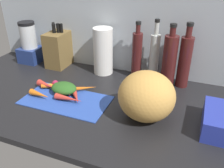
{
  "coord_description": "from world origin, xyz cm",
  "views": [
    {
      "loc": [
        46.94,
        -93.45,
        64.25
      ],
      "look_at": [
        12.46,
        -5.2,
        13.06
      ],
      "focal_mm": 38.66,
      "sensor_mm": 36.0,
      "label": 1
    }
  ],
  "objects": [
    {
      "name": "paper_towel_roll",
      "position": [
        -6.78,
        29.5,
        13.8
      ],
      "size": [
        11.37,
        11.37,
        27.6
      ],
      "primitive_type": "cylinder",
      "color": "white",
      "rests_on": "ground_plane"
    },
    {
      "name": "carrot_1",
      "position": [
        -23.55,
        0.08,
        1.94
      ],
      "size": [
        12.33,
        6.02,
        2.28
      ],
      "primitive_type": "cone",
      "rotation": [
        0.0,
        1.57,
        0.32
      ],
      "color": "orange",
      "rests_on": "cutting_board"
    },
    {
      "name": "cutting_board",
      "position": [
        -11.44,
        -7.09,
        0.4
      ],
      "size": [
        42.94,
        23.45,
        0.8
      ],
      "primitive_type": "cube",
      "color": "#2D51B7",
      "rests_on": "ground_plane"
    },
    {
      "name": "carrot_4",
      "position": [
        -6.42,
        -5.57,
        2.14
      ],
      "size": [
        8.51,
        9.7,
        2.68
      ],
      "primitive_type": "cone",
      "rotation": [
        0.0,
        1.57,
        -0.9
      ],
      "color": "red",
      "rests_on": "cutting_board"
    },
    {
      "name": "winter_squash",
      "position": [
        28.71,
        -6.47,
        11.01
      ],
      "size": [
        24.61,
        23.35,
        22.02
      ],
      "primitive_type": "ellipsoid",
      "color": "gold",
      "rests_on": "ground_plane"
    },
    {
      "name": "blender_appliance",
      "position": [
        -58.66,
        27.89,
        11.54
      ],
      "size": [
        13.4,
        13.4,
        26.79
      ],
      "color": "navy",
      "rests_on": "ground_plane"
    },
    {
      "name": "bottle_2",
      "position": [
        32.34,
        26.9,
        14.78
      ],
      "size": [
        7.39,
        7.39,
        34.3
      ],
      "color": "#471919",
      "rests_on": "ground_plane"
    },
    {
      "name": "carrot_7",
      "position": [
        -16.43,
        -1.76,
        2.51
      ],
      "size": [
        16.69,
        11.83,
        3.42
      ],
      "primitive_type": "cone",
      "rotation": [
        0.0,
        1.57,
        -0.54
      ],
      "color": "#B2264C",
      "rests_on": "cutting_board"
    },
    {
      "name": "carrot_0",
      "position": [
        -8.88,
        -8.35,
        2.35
      ],
      "size": [
        14.62,
        3.36,
        3.1
      ],
      "primitive_type": "cone",
      "rotation": [
        0.0,
        1.57,
        0.02
      ],
      "color": "red",
      "rests_on": "cutting_board"
    },
    {
      "name": "carrot_5",
      "position": [
        -26.91,
        -0.98,
        2.59
      ],
      "size": [
        11.58,
        5.61,
        3.58
      ],
      "primitive_type": "cone",
      "rotation": [
        0.0,
        1.57,
        -0.19
      ],
      "color": "red",
      "rests_on": "cutting_board"
    },
    {
      "name": "bottle_3",
      "position": [
        39.9,
        29.7,
        14.78
      ],
      "size": [
        6.69,
        6.69,
        34.93
      ],
      "color": "#471919",
      "rests_on": "ground_plane"
    },
    {
      "name": "bottle_1",
      "position": [
        23.44,
        30.89,
        14.32
      ],
      "size": [
        5.29,
        5.29,
        34.94
      ],
      "color": "silver",
      "rests_on": "ground_plane"
    },
    {
      "name": "carrot_greens_pile",
      "position": [
        -15.21,
        -2.22,
        3.65
      ],
      "size": [
        13.45,
        10.35,
        5.69
      ],
      "primitive_type": "ellipsoid",
      "color": "#2D6023",
      "rests_on": "cutting_board"
    },
    {
      "name": "carrot_6",
      "position": [
        -23.49,
        2.01,
        1.89
      ],
      "size": [
        12.9,
        8.0,
        2.18
      ],
      "primitive_type": "cone",
      "rotation": [
        0.0,
        1.57,
        0.47
      ],
      "color": "orange",
      "rests_on": "cutting_board"
    },
    {
      "name": "carrot_2",
      "position": [
        -24.44,
        -10.24,
        2.41
      ],
      "size": [
        11.91,
        4.66,
        3.22
      ],
      "primitive_type": "cone",
      "rotation": [
        0.0,
        1.57,
        -0.13
      ],
      "color": "orange",
      "rests_on": "cutting_board"
    },
    {
      "name": "carrot_3",
      "position": [
        -8.29,
        2.94,
        2.29
      ],
      "size": [
        15.85,
        11.41,
        2.98
      ],
      "primitive_type": "cone",
      "rotation": [
        0.0,
        1.57,
        0.56
      ],
      "color": "orange",
      "rests_on": "cutting_board"
    },
    {
      "name": "wall_back",
      "position": [
        0.0,
        38.5,
        30.0
      ],
      "size": [
        170.0,
        3.0,
        60.0
      ],
      "primitive_type": "cube",
      "color": "#ADB7C1",
      "rests_on": "ground_plane"
    },
    {
      "name": "ground_plane",
      "position": [
        0.0,
        0.0,
        -1.5
      ],
      "size": [
        170.0,
        80.0,
        3.0
      ],
      "primitive_type": "cube",
      "color": "black"
    },
    {
      "name": "bottle_0",
      "position": [
        13.48,
        30.81,
        14.06
      ],
      "size": [
        5.71,
        5.71,
        32.88
      ],
      "color": "#471919",
      "rests_on": "ground_plane"
    },
    {
      "name": "knife_block",
      "position": [
        -37.59,
        29.27,
        11.16
      ],
      "size": [
        11.75,
        17.06,
        27.3
      ],
      "color": "brown",
      "rests_on": "ground_plane"
    }
  ]
}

